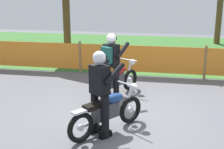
{
  "coord_description": "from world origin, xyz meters",
  "views": [
    {
      "loc": [
        0.84,
        -6.57,
        2.94
      ],
      "look_at": [
        -0.37,
        0.28,
        0.9
      ],
      "focal_mm": 51.76,
      "sensor_mm": 36.0,
      "label": 1
    }
  ],
  "objects_px": {
    "motorcycle_trailing": "(108,111)",
    "rider_lead": "(111,63)",
    "motorcycle_lead": "(116,80)",
    "rider_trailing": "(100,91)"
  },
  "relations": [
    {
      "from": "motorcycle_lead",
      "to": "rider_lead",
      "type": "bearing_deg",
      "value": -179.49
    },
    {
      "from": "motorcycle_trailing",
      "to": "rider_lead",
      "type": "xyz_separation_m",
      "value": [
        -0.27,
        1.89,
        0.52
      ]
    },
    {
      "from": "motorcycle_lead",
      "to": "motorcycle_trailing",
      "type": "distance_m",
      "value": 2.08
    },
    {
      "from": "motorcycle_lead",
      "to": "rider_trailing",
      "type": "distance_m",
      "value": 2.27
    },
    {
      "from": "motorcycle_trailing",
      "to": "rider_lead",
      "type": "relative_size",
      "value": 0.92
    },
    {
      "from": "motorcycle_lead",
      "to": "motorcycle_trailing",
      "type": "height_order",
      "value": "motorcycle_trailing"
    },
    {
      "from": "motorcycle_trailing",
      "to": "rider_lead",
      "type": "height_order",
      "value": "rider_lead"
    },
    {
      "from": "motorcycle_trailing",
      "to": "rider_trailing",
      "type": "bearing_deg",
      "value": -179.43
    },
    {
      "from": "motorcycle_lead",
      "to": "rider_lead",
      "type": "distance_m",
      "value": 0.56
    },
    {
      "from": "rider_trailing",
      "to": "motorcycle_lead",
      "type": "bearing_deg",
      "value": 39.68
    }
  ]
}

